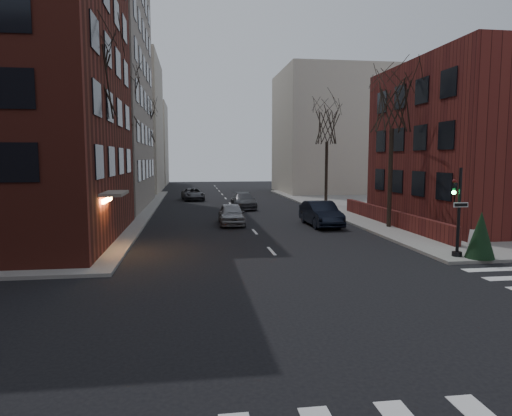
{
  "coord_description": "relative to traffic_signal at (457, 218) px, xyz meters",
  "views": [
    {
      "loc": [
        -3.89,
        -9.81,
        4.56
      ],
      "look_at": [
        -0.57,
        13.41,
        2.0
      ],
      "focal_mm": 32.0,
      "sensor_mm": 36.0,
      "label": 1
    }
  ],
  "objects": [
    {
      "name": "building_distant_ra",
      "position": [
        7.06,
        41.01,
        6.09
      ],
      "size": [
        14.0,
        14.0,
        16.0
      ],
      "primitive_type": "cube",
      "color": "#B7AB9B",
      "rests_on": "ground"
    },
    {
      "name": "streetlamp_near",
      "position": [
        -16.14,
        13.01,
        2.33
      ],
      "size": [
        0.36,
        0.36,
        6.28
      ],
      "color": "black",
      "rests_on": "sidewalk_far_left"
    },
    {
      "name": "car_lane_gray",
      "position": [
        -7.14,
        22.15,
        -1.18
      ],
      "size": [
        2.04,
        5.01,
        1.45
      ],
      "primitive_type": "imported",
      "rotation": [
        0.0,
        0.0,
        0.0
      ],
      "color": "#3F4044",
      "rests_on": "ground"
    },
    {
      "name": "building_distant_la",
      "position": [
        -22.94,
        46.01,
        7.09
      ],
      "size": [
        14.0,
        16.0,
        18.0
      ],
      "primitive_type": "cube",
      "color": "#B7AB9B",
      "rests_on": "ground"
    },
    {
      "name": "building_right_brick",
      "position": [
        8.56,
        10.01,
        3.59
      ],
      "size": [
        12.0,
        14.0,
        11.0
      ],
      "primitive_type": "cube",
      "color": "#5C1F1A",
      "rests_on": "ground"
    },
    {
      "name": "tree_left_c",
      "position": [
        -16.74,
        31.01,
        6.12
      ],
      "size": [
        3.96,
        3.96,
        9.72
      ],
      "color": "#2D231C",
      "rests_on": "sidewalk_far_left"
    },
    {
      "name": "low_wall_right",
      "position": [
        1.36,
        10.01,
        -1.26
      ],
      "size": [
        0.35,
        16.0,
        1.0
      ],
      "primitive_type": "cube",
      "color": "#5C1F1A",
      "rests_on": "sidewalk_far_right"
    },
    {
      "name": "evergreen_shrub",
      "position": [
        0.85,
        -0.49,
        -0.72
      ],
      "size": [
        1.56,
        1.56,
        2.08
      ],
      "primitive_type": "cone",
      "rotation": [
        0.0,
        0.0,
        0.3
      ],
      "color": "black",
      "rests_on": "sidewalk_far_right"
    },
    {
      "name": "parked_sedan",
      "position": [
        -3.16,
        10.84,
        -1.08
      ],
      "size": [
        1.91,
        5.1,
        1.66
      ],
      "primitive_type": "imported",
      "rotation": [
        0.0,
        0.0,
        0.03
      ],
      "color": "black",
      "rests_on": "ground"
    },
    {
      "name": "building_distant_lb",
      "position": [
        -20.94,
        63.01,
        5.09
      ],
      "size": [
        10.0,
        12.0,
        14.0
      ],
      "primitive_type": "cube",
      "color": "#B7AB9B",
      "rests_on": "ground"
    },
    {
      "name": "car_lane_far",
      "position": [
        -11.64,
        31.43,
        -1.25
      ],
      "size": [
        2.72,
        4.94,
        1.31
      ],
      "primitive_type": "imported",
      "rotation": [
        0.0,
        0.0,
        0.12
      ],
      "color": "#414146",
      "rests_on": "ground"
    },
    {
      "name": "sandwich_board",
      "position": [
        2.34,
        1.99,
        -1.34
      ],
      "size": [
        0.55,
        0.63,
        0.84
      ],
      "primitive_type": "cube",
      "rotation": [
        0.0,
        0.0,
        0.41
      ],
      "color": "silver",
      "rests_on": "sidewalk_far_right"
    },
    {
      "name": "ground",
      "position": [
        -7.94,
        -8.99,
        -1.91
      ],
      "size": [
        160.0,
        160.0,
        0.0
      ],
      "primitive_type": "plane",
      "color": "black",
      "rests_on": "ground"
    },
    {
      "name": "tree_left_b",
      "position": [
        -16.74,
        17.01,
        7.0
      ],
      "size": [
        4.4,
        4.4,
        10.8
      ],
      "color": "#2D231C",
      "rests_on": "sidewalk_far_left"
    },
    {
      "name": "building_left_tan",
      "position": [
        -24.94,
        25.01,
        12.09
      ],
      "size": [
        18.0,
        18.0,
        28.0
      ],
      "primitive_type": "cube",
      "color": "gray",
      "rests_on": "ground"
    },
    {
      "name": "car_lane_silver",
      "position": [
        -9.1,
        12.32,
        -1.17
      ],
      "size": [
        1.84,
        4.37,
        1.48
      ],
      "primitive_type": "imported",
      "rotation": [
        0.0,
        0.0,
        -0.02
      ],
      "color": "gray",
      "rests_on": "ground"
    },
    {
      "name": "tree_right_a",
      "position": [
        0.86,
        9.01,
        6.12
      ],
      "size": [
        3.96,
        3.96,
        9.72
      ],
      "color": "#2D231C",
      "rests_on": "sidewalk_far_right"
    },
    {
      "name": "traffic_signal",
      "position": [
        0.0,
        0.0,
        0.0
      ],
      "size": [
        0.76,
        0.44,
        4.0
      ],
      "color": "black",
      "rests_on": "sidewalk_far_right"
    },
    {
      "name": "tree_right_b",
      "position": [
        0.86,
        23.01,
        5.68
      ],
      "size": [
        3.74,
        3.74,
        9.18
      ],
      "color": "#2D231C",
      "rests_on": "sidewalk_far_right"
    },
    {
      "name": "streetlamp_far",
      "position": [
        -16.14,
        33.01,
        2.33
      ],
      "size": [
        0.36,
        0.36,
        6.28
      ],
      "color": "black",
      "rests_on": "sidewalk_far_left"
    },
    {
      "name": "tree_left_a",
      "position": [
        -16.74,
        5.01,
        6.56
      ],
      "size": [
        4.18,
        4.18,
        10.26
      ],
      "color": "#2D231C",
      "rests_on": "sidewalk_far_left"
    }
  ]
}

